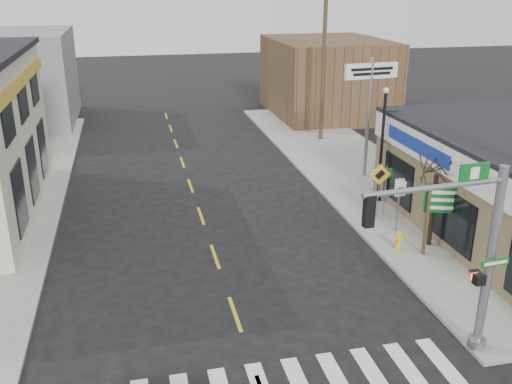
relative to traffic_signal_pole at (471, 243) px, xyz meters
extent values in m
cube|color=gray|center=(3.44, 12.30, -3.31)|extent=(6.00, 38.00, 0.13)
cube|color=gold|center=(-5.56, 7.30, -3.37)|extent=(0.12, 56.00, 0.01)
cube|color=brown|center=(6.44, 29.30, -0.57)|extent=(8.00, 10.00, 5.60)
cube|color=gray|center=(-16.56, 31.30, -0.17)|extent=(9.00, 10.00, 6.40)
cylinder|color=gray|center=(0.64, 0.00, -0.60)|extent=(0.25, 0.25, 5.27)
cylinder|color=gray|center=(-1.29, 0.00, 1.68)|extent=(3.87, 0.14, 0.14)
cube|color=black|center=(-3.02, 0.00, 1.29)|extent=(0.25, 0.19, 0.79)
cube|color=#0B521A|center=(0.64, -0.22, -0.52)|extent=(0.84, 0.04, 0.19)
cube|color=#0B521A|center=(-0.23, 0.00, 1.94)|extent=(0.84, 0.05, 0.48)
cube|color=black|center=(0.39, -0.05, -1.09)|extent=(0.28, 0.23, 0.28)
cube|color=#4A3A22|center=(1.99, 5.55, -1.83)|extent=(0.10, 0.10, 2.83)
cube|color=#4A3A22|center=(3.30, 5.55, -1.83)|extent=(0.10, 0.10, 2.83)
cube|color=#114B25|center=(2.64, 5.49, -1.12)|extent=(1.62, 0.05, 1.01)
cylinder|color=gold|center=(1.24, 6.12, -2.94)|extent=(0.21, 0.21, 0.60)
sphere|color=gold|center=(1.24, 6.12, -2.61)|extent=(0.23, 0.23, 0.23)
cylinder|color=gray|center=(1.76, 9.23, -2.15)|extent=(0.05, 0.05, 2.19)
cube|color=gold|center=(1.76, 9.20, -1.31)|extent=(0.93, 0.03, 0.93)
cylinder|color=black|center=(2.64, 11.10, -0.73)|extent=(0.14, 0.14, 5.02)
sphere|color=silver|center=(2.64, 11.10, 1.83)|extent=(0.27, 0.27, 0.27)
cube|color=#105955|center=(3.18, 11.10, 0.23)|extent=(0.02, 0.53, 1.35)
cylinder|color=gray|center=(3.44, 14.58, -0.23)|extent=(0.18, 0.18, 6.02)
cube|color=silver|center=(3.44, 14.58, 2.14)|extent=(2.83, 0.18, 0.75)
cylinder|color=black|center=(2.61, 6.26, -1.82)|extent=(0.18, 0.18, 2.85)
ellipsoid|color=#1C3312|center=(4.02, 4.38, -2.75)|extent=(1.30, 1.30, 0.98)
ellipsoid|color=#1D3116|center=(4.10, 8.12, -2.81)|extent=(1.15, 1.15, 0.86)
cylinder|color=#472C1E|center=(3.58, 22.03, 1.58)|extent=(0.25, 0.25, 9.65)
camera|label=1|loc=(-8.26, -11.65, 6.32)|focal=40.00mm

